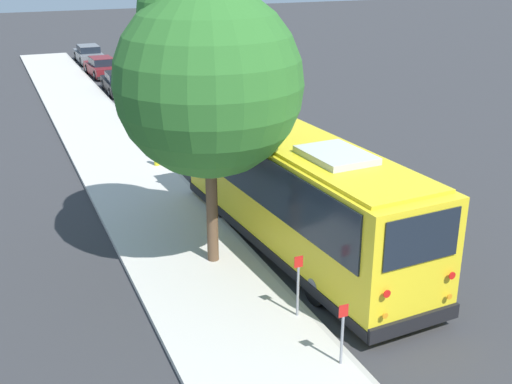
# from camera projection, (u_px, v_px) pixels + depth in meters

# --- Properties ---
(ground_plane) EXTENTS (160.00, 160.00, 0.00)m
(ground_plane) POSITION_uv_depth(u_px,v_px,m) (304.00, 241.00, 19.52)
(ground_plane) COLOR #333335
(sidewalk_slab) EXTENTS (80.00, 3.50, 0.15)m
(sidewalk_slab) POSITION_uv_depth(u_px,v_px,m) (189.00, 260.00, 18.15)
(sidewalk_slab) COLOR beige
(sidewalk_slab) RESTS_ON ground
(curb_strip) EXTENTS (80.00, 0.14, 0.15)m
(curb_strip) POSITION_uv_depth(u_px,v_px,m) (248.00, 249.00, 18.82)
(curb_strip) COLOR #AAA69D
(curb_strip) RESTS_ON ground
(shuttle_bus) EXTENTS (10.96, 3.39, 3.53)m
(shuttle_bus) POSITION_uv_depth(u_px,v_px,m) (297.00, 188.00, 18.40)
(shuttle_bus) COLOR yellow
(shuttle_bus) RESTS_ON ground
(parked_sedan_silver) EXTENTS (4.26, 1.81, 1.31)m
(parked_sedan_silver) POSITION_uv_depth(u_px,v_px,m) (182.00, 135.00, 28.27)
(parked_sedan_silver) COLOR #A8AAAF
(parked_sedan_silver) RESTS_ON ground
(parked_sedan_blue) EXTENTS (4.73, 2.05, 1.29)m
(parked_sedan_blue) POSITION_uv_depth(u_px,v_px,m) (149.00, 106.00, 33.43)
(parked_sedan_blue) COLOR navy
(parked_sedan_blue) RESTS_ON ground
(parked_sedan_black) EXTENTS (4.39, 1.91, 1.26)m
(parked_sedan_black) POSITION_uv_depth(u_px,v_px,m) (120.00, 83.00, 39.19)
(parked_sedan_black) COLOR black
(parked_sedan_black) RESTS_ON ground
(parked_sedan_maroon) EXTENTS (4.42, 1.87, 1.30)m
(parked_sedan_maroon) POSITION_uv_depth(u_px,v_px,m) (102.00, 67.00, 44.18)
(parked_sedan_maroon) COLOR maroon
(parked_sedan_maroon) RESTS_ON ground
(parked_sedan_gray) EXTENTS (4.58, 1.81, 1.33)m
(parked_sedan_gray) POSITION_uv_depth(u_px,v_px,m) (89.00, 54.00, 49.35)
(parked_sedan_gray) COLOR slate
(parked_sedan_gray) RESTS_ON ground
(street_tree) EXTENTS (4.88, 4.88, 8.17)m
(street_tree) POSITION_uv_depth(u_px,v_px,m) (207.00, 69.00, 16.26)
(street_tree) COLOR brown
(street_tree) RESTS_ON sidewalk_slab
(sign_post_near) EXTENTS (0.06, 0.22, 1.42)m
(sign_post_near) POSITION_uv_depth(u_px,v_px,m) (342.00, 334.00, 13.29)
(sign_post_near) COLOR gray
(sign_post_near) RESTS_ON sidewalk_slab
(sign_post_far) EXTENTS (0.06, 0.22, 1.57)m
(sign_post_far) POSITION_uv_depth(u_px,v_px,m) (298.00, 285.00, 15.04)
(sign_post_far) COLOR gray
(sign_post_far) RESTS_ON sidewalk_slab
(fire_hydrant) EXTENTS (0.22, 0.22, 0.81)m
(fire_hydrant) POSITION_uv_depth(u_px,v_px,m) (156.00, 156.00, 25.69)
(fire_hydrant) COLOR gold
(fire_hydrant) RESTS_ON sidewalk_slab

